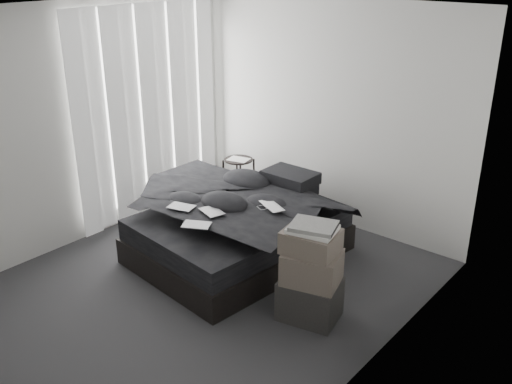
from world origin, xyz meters
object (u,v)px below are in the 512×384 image
Objects in this scene: bed at (239,244)px; box_lower at (310,299)px; laptop at (267,201)px; side_stand at (239,184)px.

box_lower is (1.23, -0.44, 0.05)m from bed.
box_lower reaches higher than bed.
side_stand is (-1.20, 0.92, -0.42)m from laptop.
laptop is at bearing 152.04° from box_lower.
side_stand is at bearing 166.47° from laptop.
bed is 3.12× the size of side_stand.
box_lower is (0.85, -0.45, -0.56)m from laptop.
laptop is 0.50× the size of side_stand.
laptop is 1.57m from side_stand.
laptop is 0.65× the size of box_lower.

